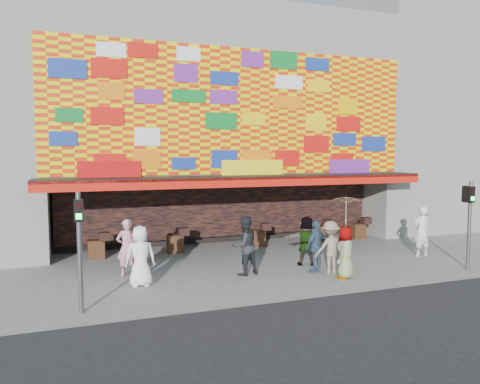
% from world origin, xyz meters
% --- Properties ---
extents(ground, '(90.00, 90.00, 0.00)m').
position_xyz_m(ground, '(0.00, 0.00, 0.00)').
color(ground, slate).
rests_on(ground, ground).
extents(road_strip, '(30.00, 8.00, 0.02)m').
position_xyz_m(road_strip, '(0.00, -6.50, 0.01)').
color(road_strip, black).
rests_on(road_strip, ground).
extents(shop_building, '(15.20, 9.40, 10.00)m').
position_xyz_m(shop_building, '(0.00, 8.18, 5.23)').
color(shop_building, gray).
rests_on(shop_building, ground).
extents(neighbor_right, '(11.00, 8.00, 12.00)m').
position_xyz_m(neighbor_right, '(13.00, 8.00, 6.00)').
color(neighbor_right, gray).
rests_on(neighbor_right, ground).
extents(signal_left, '(0.22, 0.20, 3.00)m').
position_xyz_m(signal_left, '(-6.20, -1.50, 1.86)').
color(signal_left, '#59595B').
rests_on(signal_left, ground).
extents(signal_right, '(0.22, 0.20, 3.00)m').
position_xyz_m(signal_right, '(6.20, -1.50, 1.86)').
color(signal_right, '#59595B').
rests_on(signal_right, ground).
extents(ped_a, '(0.89, 0.59, 1.80)m').
position_xyz_m(ped_a, '(-4.48, 0.35, 0.90)').
color(ped_a, white).
rests_on(ped_a, ground).
extents(ped_b, '(0.71, 0.50, 1.83)m').
position_xyz_m(ped_b, '(-4.70, 1.73, 0.91)').
color(ped_b, '#D18795').
rests_on(ped_b, ground).
extents(ped_c, '(1.07, 0.92, 1.91)m').
position_xyz_m(ped_c, '(-1.13, 0.49, 0.95)').
color(ped_c, '#222228').
rests_on(ped_c, ground).
extents(ped_d, '(1.13, 0.68, 1.72)m').
position_xyz_m(ped_d, '(1.57, -0.30, 0.86)').
color(ped_d, gray).
rests_on(ped_d, ground).
extents(ped_e, '(1.10, 0.79, 1.74)m').
position_xyz_m(ped_e, '(1.19, -0.05, 0.87)').
color(ped_e, '#3A4D66').
rests_on(ped_e, ground).
extents(ped_f, '(1.66, 1.22, 1.74)m').
position_xyz_m(ped_f, '(1.38, 0.95, 0.87)').
color(ped_f, gray).
rests_on(ped_f, ground).
extents(ped_g, '(0.95, 0.90, 1.64)m').
position_xyz_m(ped_g, '(1.71, -0.98, 0.82)').
color(ped_g, gray).
rests_on(ped_g, ground).
extents(ped_h, '(0.70, 0.46, 1.92)m').
position_xyz_m(ped_h, '(6.17, 0.69, 0.96)').
color(ped_h, silver).
rests_on(ped_h, ground).
extents(ped_i, '(0.93, 0.80, 1.66)m').
position_xyz_m(ped_i, '(-4.39, 1.74, 0.83)').
color(ped_i, '#D48993').
rests_on(ped_i, ground).
extents(parasol, '(1.18, 1.19, 1.85)m').
position_xyz_m(parasol, '(1.71, -0.98, 2.15)').
color(parasol, '#FDEF9F').
rests_on(parasol, ground).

